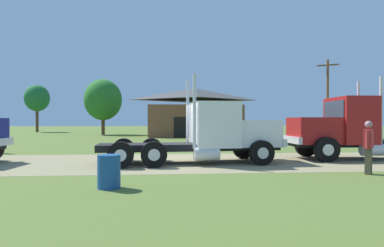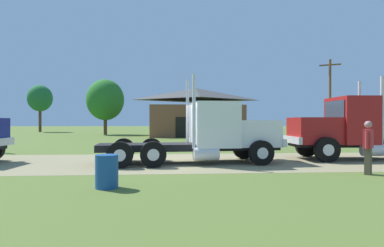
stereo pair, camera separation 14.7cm
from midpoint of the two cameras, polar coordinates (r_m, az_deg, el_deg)
name	(u,v)px [view 1 (the left image)]	position (r m, az deg, el deg)	size (l,w,h in m)	color
ground_plane	(176,162)	(14.47, -3.04, -6.65)	(200.00, 200.00, 0.00)	#53682B
dirt_track	(176,162)	(14.47, -3.04, -6.63)	(120.00, 6.77, 0.01)	#897F5A
truck_foreground_white	(215,134)	(14.17, 3.77, -1.78)	(7.82, 3.20, 3.66)	black
truck_near_left	(351,131)	(17.10, 25.65, -1.14)	(8.35, 2.94, 3.76)	black
visitor_walking_mid	(368,145)	(12.48, 27.99, -3.32)	(0.49, 0.51, 1.79)	#B22D33
steel_barrel	(109,172)	(9.09, -14.66, -8.06)	(0.60, 0.60, 0.89)	#19478C
shed_building	(194,113)	(38.50, 0.21, 1.85)	(10.93, 7.59, 5.64)	brown
utility_pole_near	(328,96)	(38.84, 22.37, 4.41)	(1.97, 1.24, 8.48)	brown
tree_left	(37,98)	(58.47, -25.36, 3.97)	(3.87, 3.87, 7.59)	#513823
tree_mid	(103,100)	(44.16, -15.27, 3.98)	(4.82, 4.82, 7.18)	#513823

